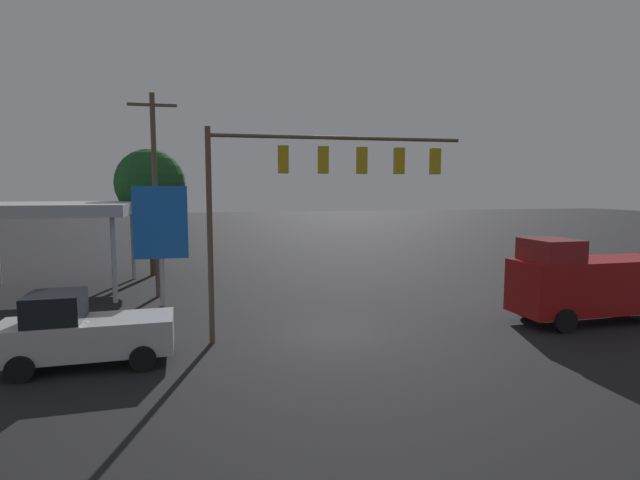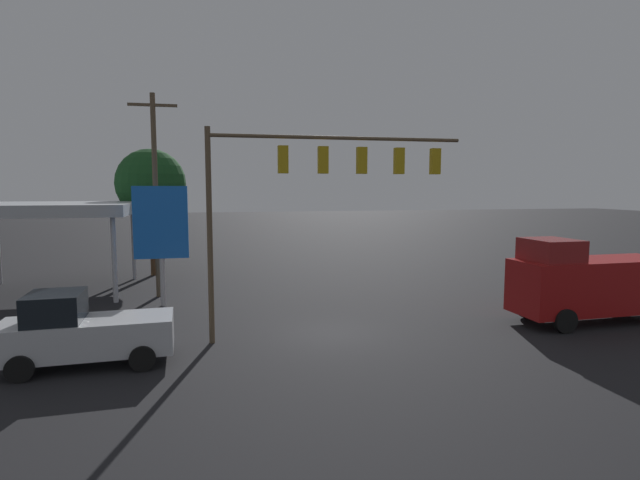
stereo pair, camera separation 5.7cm
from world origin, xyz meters
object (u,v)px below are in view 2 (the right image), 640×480
at_px(utility_pole, 156,191).
at_px(pickup_parked, 82,332).
at_px(traffic_signal_assembly, 319,177).
at_px(price_sign, 161,226).
at_px(delivery_truck, 588,283).
at_px(street_tree, 151,184).

bearing_deg(utility_pole, pickup_parked, 82.34).
bearing_deg(traffic_signal_assembly, pickup_parked, 10.76).
xyz_separation_m(price_sign, delivery_truck, (-17.71, 6.95, -2.18)).
distance_m(utility_pole, price_sign, 2.81).
bearing_deg(utility_pole, delivery_truck, 153.03).
bearing_deg(utility_pole, price_sign, 100.24).
distance_m(price_sign, delivery_truck, 19.15).
height_order(utility_pole, pickup_parked, utility_pole).
relative_size(utility_pole, price_sign, 1.81).
bearing_deg(utility_pole, traffic_signal_assembly, 127.60).
height_order(traffic_signal_assembly, street_tree, street_tree).
bearing_deg(pickup_parked, price_sign, -105.40).
bearing_deg(price_sign, street_tree, -81.49).
bearing_deg(utility_pole, street_tree, -82.08).
distance_m(traffic_signal_assembly, delivery_truck, 12.28).
bearing_deg(street_tree, pickup_parked, 88.54).
bearing_deg(delivery_truck, street_tree, -41.25).
height_order(utility_pole, street_tree, utility_pole).
bearing_deg(street_tree, delivery_truck, 140.07).
bearing_deg(pickup_parked, utility_pole, -100.39).
distance_m(traffic_signal_assembly, street_tree, 17.15).
bearing_deg(pickup_parked, street_tree, -94.19).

